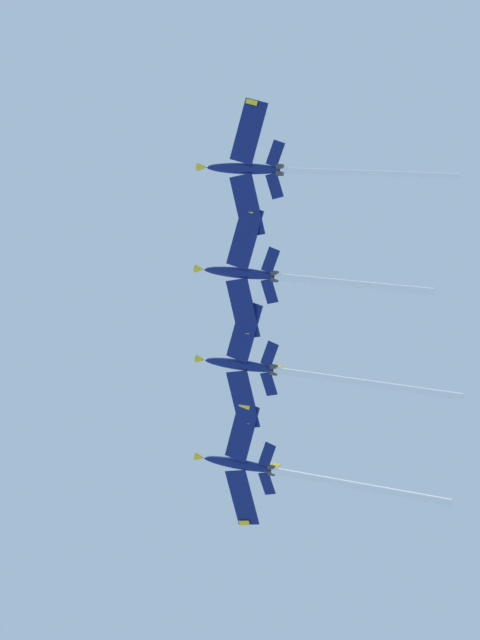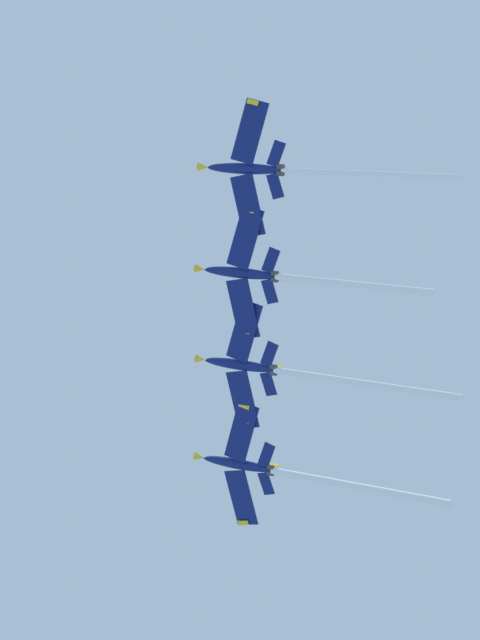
# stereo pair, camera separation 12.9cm
# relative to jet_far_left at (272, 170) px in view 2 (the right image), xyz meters

# --- Properties ---
(jet_far_left) EXTENTS (20.01, 35.28, 18.08)m
(jet_far_left) POSITION_rel_jet_far_left_xyz_m (0.00, 0.00, 0.00)
(jet_far_left) COLOR navy
(jet_inner_left) EXTENTS (19.99, 33.24, 17.97)m
(jet_inner_left) POSITION_rel_jet_far_left_xyz_m (-15.32, -0.42, -0.80)
(jet_inner_left) COLOR navy
(jet_centre) EXTENTS (20.00, 37.07, 20.50)m
(jet_centre) POSITION_rel_jet_far_left_xyz_m (-29.28, -0.96, -1.26)
(jet_centre) COLOR navy
(jet_inner_right) EXTENTS (20.04, 36.53, 20.27)m
(jet_inner_right) POSITION_rel_jet_far_left_xyz_m (-44.78, -2.20, -1.52)
(jet_inner_right) COLOR navy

